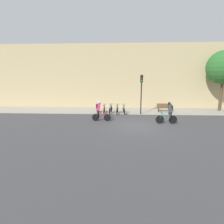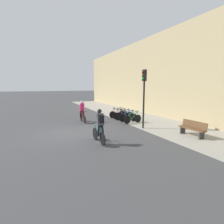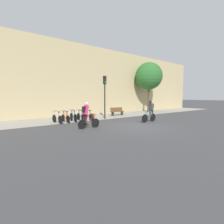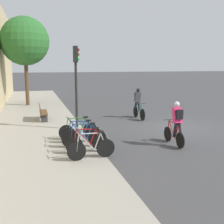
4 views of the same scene
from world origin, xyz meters
The scene contains 13 objects.
ground centered at (0.00, 0.00, 0.00)m, with size 200.00×200.00×0.00m, color #3D3D3F.
kerb_strip centered at (0.00, 6.75, 0.00)m, with size 44.00×4.50×0.01m, color gray.
building_facade centered at (0.00, 9.30, 3.92)m, with size 44.00×0.60×7.84m, color tan.
cyclist_pink centered at (-3.08, 1.56, 0.95)m, with size 1.63×0.46×1.75m.
cyclist_grey centered at (2.63, 0.94, 0.95)m, with size 1.72×0.46×1.78m.
parked_bike_0 centered at (-3.70, 5.03, 0.39)m, with size 0.46×1.65×0.95m.
parked_bike_1 centered at (-3.01, 5.03, 0.38)m, with size 0.46×1.57×0.94m.
parked_bike_2 centered at (-2.32, 5.03, 0.41)m, with size 0.46×1.69×0.98m.
parked_bike_3 centered at (-1.63, 5.03, 0.39)m, with size 0.46×1.63×0.96m.
parked_bike_4 centered at (-0.93, 5.03, 0.39)m, with size 0.46×1.69×0.95m.
traffic_light_pole centered at (0.81, 4.82, 2.75)m, with size 0.26×0.30×3.99m.
bench centered at (3.61, 6.35, 0.47)m, with size 1.67×0.44×0.89m.
street_tree_0 centered at (9.99, 7.24, 4.84)m, with size 3.65×3.65×6.68m.
Camera 3 is at (-8.86, -8.31, 2.09)m, focal length 28.00 mm.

